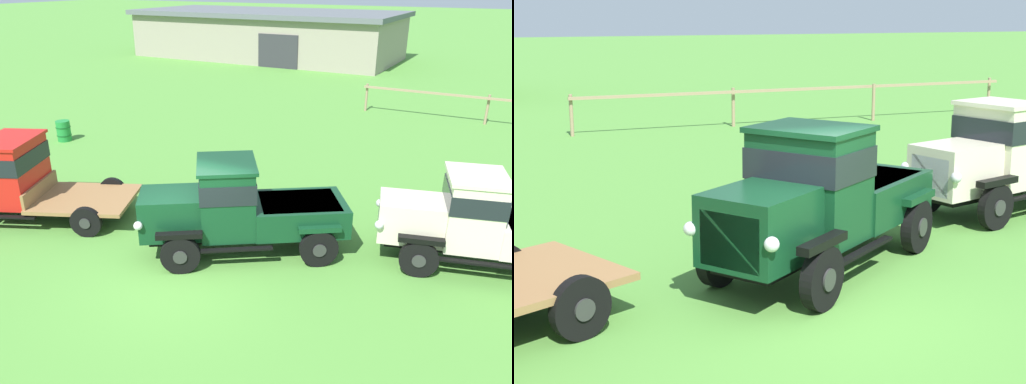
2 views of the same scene
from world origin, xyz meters
The scene contains 6 objects.
ground_plane centered at (0.00, 0.00, 0.00)m, with size 240.00×240.00×0.00m, color #518E38.
farm_shed centered at (-13.60, 30.99, 1.89)m, with size 21.60×9.92×3.74m.
vintage_truck_foreground_near centered at (-5.98, 0.26, 1.16)m, with size 5.92×4.00×2.27m.
vintage_truck_second_in_line centered at (0.56, 1.57, 1.16)m, with size 4.91×3.97×2.30m.
vintage_truck_midrow_center centered at (5.62, 3.56, 1.13)m, with size 4.71×2.71×2.22m.
oil_drum_near_fence centered at (-10.25, 5.99, 0.42)m, with size 0.58×0.58×0.83m.
Camera 1 is at (5.97, -7.64, 6.14)m, focal length 35.00 mm.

